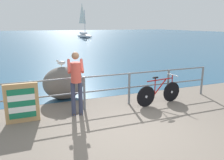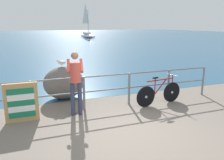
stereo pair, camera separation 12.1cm
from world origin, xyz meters
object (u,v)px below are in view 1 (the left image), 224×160
at_px(folded_deckchair_stack, 22,103).
at_px(breakwater_boulder_main, 63,83).
at_px(sailboat, 84,34).
at_px(person_at_railing, 76,81).
at_px(bicycle, 159,92).
at_px(seagull, 61,62).

distance_m(folded_deckchair_stack, breakwater_boulder_main, 2.04).
bearing_deg(breakwater_boulder_main, sailboat, 74.34).
relative_size(person_at_railing, breakwater_boulder_main, 1.30).
relative_size(bicycle, folded_deckchair_stack, 1.62).
height_order(bicycle, person_at_railing, person_at_railing).
height_order(seagull, sailboat, sailboat).
xyz_separation_m(bicycle, seagull, (-2.77, 1.74, 0.85)).
bearing_deg(folded_deckchair_stack, person_at_railing, -1.01).
height_order(person_at_railing, breakwater_boulder_main, person_at_railing).
height_order(folded_deckchair_stack, breakwater_boulder_main, breakwater_boulder_main).
bearing_deg(folded_deckchair_stack, seagull, 51.79).
bearing_deg(breakwater_boulder_main, folded_deckchair_stack, -130.41).
distance_m(person_at_railing, folded_deckchair_stack, 1.50).
relative_size(bicycle, breakwater_boulder_main, 1.23).
bearing_deg(seagull, folded_deckchair_stack, 70.20).
xyz_separation_m(seagull, sailboat, (9.37, 33.23, -0.53)).
bearing_deg(seagull, sailboat, -87.33).
relative_size(person_at_railing, folded_deckchair_stack, 1.71).
distance_m(breakwater_boulder_main, sailboat, 34.61).
relative_size(bicycle, seagull, 4.96).
distance_m(breakwater_boulder_main, seagull, 0.70).
bearing_deg(sailboat, bicycle, -29.90).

